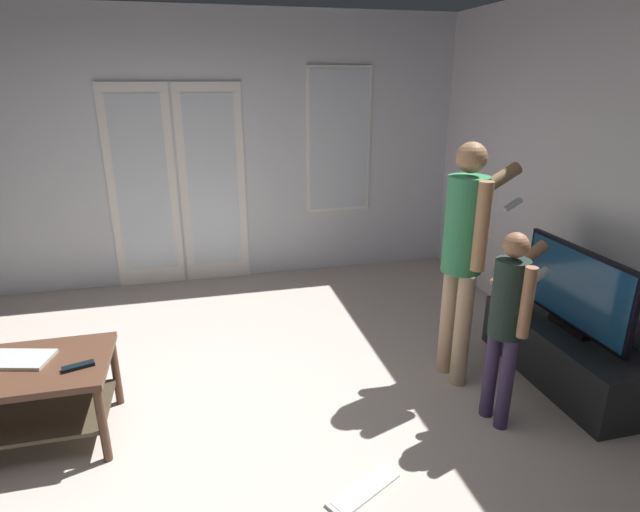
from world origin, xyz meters
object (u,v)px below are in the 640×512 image
tv_stand (565,354)px  person_child (508,313)px  person_adult (465,244)px  tv_remote_black (78,366)px  coffee_table (24,387)px  loose_keyboard (364,490)px  laptop_closed (18,359)px  flat_screen_tv (576,289)px

tv_stand → person_child: (-0.73, -0.31, 0.55)m
person_adult → tv_remote_black: person_adult is taller
coffee_table → person_adult: size_ratio=0.58×
person_adult → tv_remote_black: (-2.44, -0.15, -0.49)m
coffee_table → person_child: 2.85m
person_adult → loose_keyboard: person_adult is taller
person_adult → person_child: 0.59m
person_adult → person_child: size_ratio=1.35×
person_child → loose_keyboard: size_ratio=2.78×
tv_stand → laptop_closed: 3.56m
flat_screen_tv → person_adult: bearing=164.0°
loose_keyboard → tv_remote_black: (-1.46, 0.75, 0.51)m
tv_stand → person_adult: size_ratio=0.78×
flat_screen_tv → loose_keyboard: flat_screen_tv is taller
person_adult → laptop_closed: size_ratio=4.71×
tv_stand → laptop_closed: laptop_closed is taller
tv_stand → tv_remote_black: 3.20m
flat_screen_tv → loose_keyboard: (-1.73, -0.68, -0.69)m
person_adult → person_child: person_adult is taller
laptop_closed → coffee_table: bearing=-60.0°
tv_stand → tv_remote_black: bearing=178.8°
coffee_table → loose_keyboard: coffee_table is taller
person_child → loose_keyboard: 1.30m
loose_keyboard → laptop_closed: bearing=153.2°
laptop_closed → tv_remote_black: tv_remote_black is taller
coffee_table → laptop_closed: laptop_closed is taller
tv_stand → person_child: bearing=-157.1°
coffee_table → laptop_closed: 0.16m
loose_keyboard → laptop_closed: laptop_closed is taller
person_child → tv_remote_black: person_child is taller
flat_screen_tv → laptop_closed: 3.55m
coffee_table → laptop_closed: size_ratio=2.72×
tv_stand → flat_screen_tv: flat_screen_tv is taller
tv_stand → flat_screen_tv: (-0.00, 0.00, 0.50)m
flat_screen_tv → loose_keyboard: bearing=-158.5°
coffee_table → flat_screen_tv: size_ratio=0.97×
tv_remote_black → laptop_closed: bearing=137.2°
laptop_closed → person_child: bearing=3.5°
loose_keyboard → coffee_table: bearing=154.6°
coffee_table → person_child: size_ratio=0.78×
tv_stand → tv_remote_black: tv_remote_black is taller
person_child → tv_remote_black: size_ratio=7.33×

